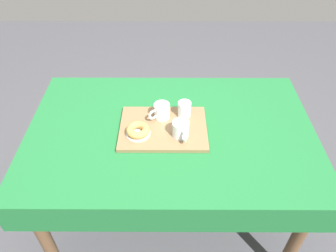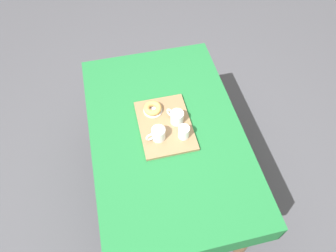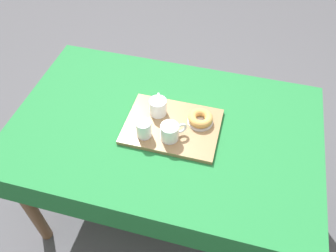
% 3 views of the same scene
% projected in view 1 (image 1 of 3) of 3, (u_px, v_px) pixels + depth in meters
% --- Properties ---
extents(ground_plane, '(6.00, 6.00, 0.00)m').
position_uv_depth(ground_plane, '(170.00, 214.00, 2.14)').
color(ground_plane, '#47474C').
extents(dining_table, '(1.46, 0.93, 0.77)m').
position_uv_depth(dining_table, '(171.00, 143.00, 1.68)').
color(dining_table, '#1E6B33').
rests_on(dining_table, ground).
extents(serving_tray, '(0.44, 0.32, 0.02)m').
position_uv_depth(serving_tray, '(163.00, 128.00, 1.61)').
color(serving_tray, olive).
rests_on(serving_tray, dining_table).
extents(tea_mug_left, '(0.08, 0.12, 0.08)m').
position_uv_depth(tea_mug_left, '(181.00, 130.00, 1.53)').
color(tea_mug_left, white).
rests_on(tea_mug_left, serving_tray).
extents(tea_mug_right, '(0.11, 0.10, 0.08)m').
position_uv_depth(tea_mug_right, '(162.00, 111.00, 1.63)').
color(tea_mug_right, white).
rests_on(tea_mug_right, serving_tray).
extents(water_glass_near, '(0.07, 0.07, 0.08)m').
position_uv_depth(water_glass_near, '(184.00, 110.00, 1.64)').
color(water_glass_near, white).
rests_on(water_glass_near, serving_tray).
extents(donut_plate_left, '(0.12, 0.12, 0.01)m').
position_uv_depth(donut_plate_left, '(138.00, 133.00, 1.56)').
color(donut_plate_left, silver).
rests_on(donut_plate_left, serving_tray).
extents(sugar_donut_left, '(0.11, 0.11, 0.04)m').
position_uv_depth(sugar_donut_left, '(138.00, 130.00, 1.55)').
color(sugar_donut_left, tan).
rests_on(sugar_donut_left, donut_plate_left).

